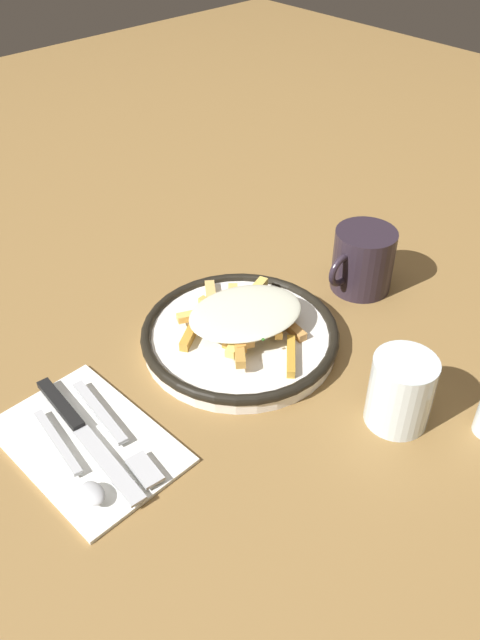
{
  "coord_description": "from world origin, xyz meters",
  "views": [
    {
      "loc": [
        0.42,
        0.46,
        0.54
      ],
      "look_at": [
        0.0,
        0.0,
        0.04
      ],
      "focal_mm": 36.37,
      "sensor_mm": 36.0,
      "label": 1
    }
  ],
  "objects": [
    {
      "name": "plate",
      "position": [
        0.0,
        0.0,
        0.01
      ],
      "size": [
        0.25,
        0.25,
        0.03
      ],
      "color": "white",
      "rests_on": "ground_plane"
    },
    {
      "name": "fork",
      "position": [
        0.2,
        0.02,
        0.01
      ],
      "size": [
        0.03,
        0.18,
        0.01
      ],
      "color": "silver",
      "rests_on": "napkin"
    },
    {
      "name": "knife",
      "position": [
        0.23,
        -0.01,
        0.01
      ],
      "size": [
        0.03,
        0.21,
        0.01
      ],
      "color": "black",
      "rests_on": "napkin"
    },
    {
      "name": "ground_plane",
      "position": [
        0.0,
        0.0,
        0.0
      ],
      "size": [
        2.6,
        2.6,
        0.0
      ],
      "primitive_type": "plane",
      "color": "olive"
    },
    {
      "name": "fries_heap",
      "position": [
        -0.01,
        -0.0,
        0.04
      ],
      "size": [
        0.17,
        0.21,
        0.03
      ],
      "color": "#DFB667",
      "rests_on": "plate"
    },
    {
      "name": "spoon",
      "position": [
        0.26,
        0.04,
        0.01
      ],
      "size": [
        0.03,
        0.15,
        0.01
      ],
      "color": "silver",
      "rests_on": "napkin"
    },
    {
      "name": "water_glass",
      "position": [
        -0.04,
        0.21,
        0.04
      ],
      "size": [
        0.07,
        0.07,
        0.09
      ],
      "primitive_type": "cylinder",
      "color": "silver",
      "rests_on": "ground_plane"
    },
    {
      "name": "coffee_mug",
      "position": [
        -0.21,
        0.02,
        0.04
      ],
      "size": [
        0.11,
        0.08,
        0.09
      ],
      "color": "#2A202B",
      "rests_on": "ground_plane"
    },
    {
      "name": "napkin",
      "position": [
        0.23,
        0.01,
        0.0
      ],
      "size": [
        0.15,
        0.21,
        0.01
      ],
      "primitive_type": "cube",
      "rotation": [
        0.0,
        0.0,
        0.04
      ],
      "color": "white",
      "rests_on": "ground_plane"
    }
  ]
}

